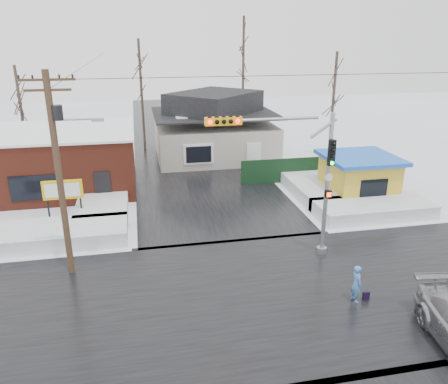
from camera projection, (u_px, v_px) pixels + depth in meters
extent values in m
plane|color=white|center=(261.00, 294.00, 18.30)|extent=(120.00, 120.00, 0.00)
cube|color=black|center=(261.00, 294.00, 18.30)|extent=(10.00, 120.00, 0.02)
cube|color=black|center=(261.00, 294.00, 18.30)|extent=(120.00, 10.00, 0.02)
cube|color=white|center=(60.00, 234.00, 22.95)|extent=(7.00, 3.00, 0.80)
cube|color=white|center=(373.00, 209.00, 26.30)|extent=(7.00, 3.00, 0.80)
cube|color=white|center=(104.00, 198.00, 27.93)|extent=(3.00, 8.00, 0.80)
cube|color=white|center=(310.00, 184.00, 30.53)|extent=(3.00, 8.00, 0.80)
cylinder|color=gray|center=(327.00, 187.00, 20.63)|extent=(0.20, 0.20, 7.00)
cylinder|color=gray|center=(321.00, 250.00, 21.76)|extent=(0.50, 0.50, 0.30)
cylinder|color=gray|center=(268.00, 119.00, 18.95)|extent=(4.60, 0.14, 0.14)
cube|color=gold|center=(223.00, 121.00, 18.58)|extent=(1.60, 0.28, 0.35)
sphere|color=#FF0C0C|center=(210.00, 122.00, 18.32)|extent=(0.20, 0.20, 0.20)
sphere|color=#FF0C0C|center=(238.00, 121.00, 18.54)|extent=(0.20, 0.20, 0.20)
cube|color=black|center=(332.00, 153.00, 19.87)|extent=(0.30, 0.22, 1.20)
sphere|color=#0CE533|center=(332.00, 163.00, 19.89)|extent=(0.18, 0.18, 0.18)
cube|color=black|center=(328.00, 194.00, 20.54)|extent=(0.30, 0.20, 0.35)
cylinder|color=#382619|center=(60.00, 179.00, 18.52)|extent=(0.28, 0.28, 9.00)
cube|color=#382619|center=(46.00, 80.00, 17.13)|extent=(2.20, 0.10, 0.10)
cube|color=#382619|center=(48.00, 90.00, 17.26)|extent=(1.80, 0.10, 0.10)
cylinder|color=black|center=(57.00, 113.00, 17.61)|extent=(0.44, 0.44, 0.60)
cylinder|color=gray|center=(75.00, 119.00, 17.84)|extent=(1.80, 0.08, 0.08)
cube|color=gray|center=(98.00, 120.00, 18.02)|extent=(0.50, 0.22, 0.12)
cube|color=maroon|center=(46.00, 161.00, 30.33)|extent=(12.00, 8.00, 4.00)
cube|color=white|center=(42.00, 132.00, 29.64)|extent=(12.20, 8.20, 0.15)
cube|color=black|center=(36.00, 188.00, 26.83)|extent=(3.00, 0.08, 1.60)
cube|color=black|center=(103.00, 188.00, 27.67)|extent=(1.00, 0.08, 2.20)
cylinder|color=black|center=(48.00, 209.00, 24.92)|extent=(0.10, 0.10, 1.80)
cylinder|color=black|center=(81.00, 207.00, 25.25)|extent=(0.10, 0.10, 1.80)
cube|color=gold|center=(63.00, 190.00, 24.71)|extent=(2.20, 0.18, 1.10)
cube|color=white|center=(62.00, 190.00, 24.61)|extent=(1.90, 0.02, 0.80)
cube|color=#B8B3A6|center=(214.00, 140.00, 38.45)|extent=(10.00, 8.00, 3.00)
cube|color=black|center=(214.00, 113.00, 37.64)|extent=(10.40, 8.40, 0.12)
pyramid|color=black|center=(214.00, 102.00, 37.32)|extent=(9.00, 7.00, 1.80)
cube|color=maroon|center=(247.00, 99.00, 38.82)|extent=(0.70, 0.70, 1.40)
cube|color=white|center=(199.00, 154.00, 34.38)|extent=(2.40, 0.12, 1.60)
cube|color=gold|center=(358.00, 179.00, 28.85)|extent=(4.00, 4.00, 2.60)
cube|color=blue|center=(360.00, 158.00, 28.36)|extent=(4.60, 4.60, 0.25)
cube|color=black|center=(374.00, 189.00, 26.98)|extent=(1.80, 0.06, 1.20)
cube|color=black|center=(294.00, 170.00, 32.12)|extent=(8.00, 0.12, 1.80)
cylinder|color=#332821|center=(142.00, 96.00, 39.84)|extent=(0.24, 0.24, 10.00)
cylinder|color=#332821|center=(243.00, 81.00, 43.21)|extent=(0.24, 0.24, 12.00)
cylinder|color=#332821|center=(333.00, 106.00, 37.45)|extent=(0.24, 0.24, 9.00)
cylinder|color=#332821|center=(22.00, 114.00, 36.48)|extent=(0.24, 0.24, 8.00)
imported|color=#4579C2|center=(356.00, 284.00, 17.57)|extent=(0.43, 0.61, 1.61)
cube|color=black|center=(366.00, 296.00, 17.87)|extent=(0.29, 0.14, 0.35)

